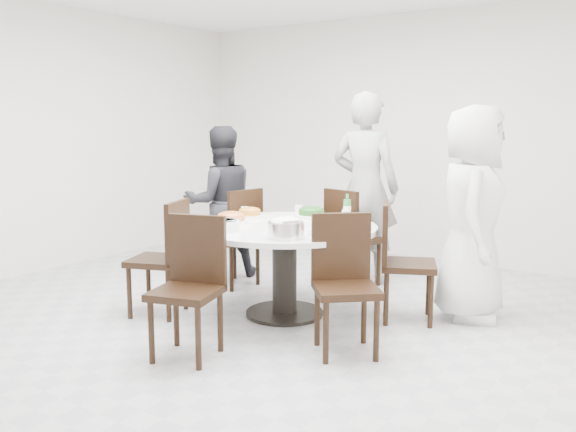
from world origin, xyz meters
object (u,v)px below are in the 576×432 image
Objects in this scene: chair_se at (346,286)px; rice_bowl at (286,230)px; chair_ne at (409,262)px; chair_n at (354,237)px; diner_middle at (365,188)px; soup_bowl at (224,225)px; chair_nw at (233,237)px; dining_table at (285,270)px; diner_left at (220,202)px; beverage_bottle at (347,207)px; chair_sw at (157,258)px; diner_right at (472,213)px; chair_s at (186,289)px.

chair_se is 3.59× the size of rice_bowl.
chair_ne is 1.00× the size of chair_n.
rice_bowl is at bearing 93.42° from diner_middle.
chair_nw is at bearing 126.77° from soup_bowl.
chair_ne is 1.00× the size of chair_se.
dining_table is 1.58× the size of chair_n.
dining_table is 1.50m from diner_left.
beverage_bottle is at bearing 101.63° from diner_middle.
chair_nw is 0.51× the size of diner_middle.
chair_n is at bearing 100.51° from rice_bowl.
diner_left is at bearing 59.17° from chair_ne.
chair_n is 0.51× the size of diner_middle.
chair_n is at bearing 131.00° from chair_sw.
chair_sw is (-0.87, -0.58, 0.10)m from dining_table.
diner_right is 6.83× the size of soup_bowl.
chair_n reaches higher than rice_bowl.
diner_right is (1.26, 0.81, 0.48)m from dining_table.
beverage_bottle is at bearing 92.15° from rice_bowl.
rice_bowl is at bearing 91.49° from diner_left.
chair_nw is 4.29× the size of beverage_bottle.
chair_se is at bearing -28.32° from dining_table.
rice_bowl is (0.32, 0.70, 0.33)m from chair_s.
diner_right is 1.98m from soup_bowl.
rice_bowl reaches higher than dining_table.
dining_table is 1.13m from chair_s.
chair_nw is at bearing 47.97° from chair_n.
soup_bowl is 1.12m from beverage_bottle.
chair_nw is at bearing -176.99° from beverage_bottle.
chair_se is 0.51× the size of diner_middle.
rice_bowl is 0.96m from beverage_bottle.
chair_n is 0.51m from diner_middle.
soup_bowl is (-1.10, 0.00, 0.31)m from chair_se.
chair_se is at bearing -60.55° from beverage_bottle.
chair_nw is at bearing 153.55° from dining_table.
dining_table is 1.06m from chair_nw.
diner_left reaches higher than chair_n.
rice_bowl is at bearing 121.82° from chair_ne.
chair_n is 1.00× the size of chair_sw.
chair_n is at bearing 57.20° from diner_right.
chair_ne is (0.89, 0.46, 0.10)m from dining_table.
chair_ne is 0.91m from chair_se.
rice_bowl is at bearing -53.71° from dining_table.
chair_ne is 0.62× the size of diner_left.
chair_nw is (-1.84, 0.01, 0.00)m from chair_ne.
diner_right is 1.12× the size of diner_left.
rice_bowl is 1.20× the size of beverage_bottle.
diner_middle reaches higher than dining_table.
diner_right reaches higher than chair_nw.
chair_s is at bearing 83.37° from diner_middle.
diner_middle is (-0.87, 0.90, 0.46)m from chair_ne.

